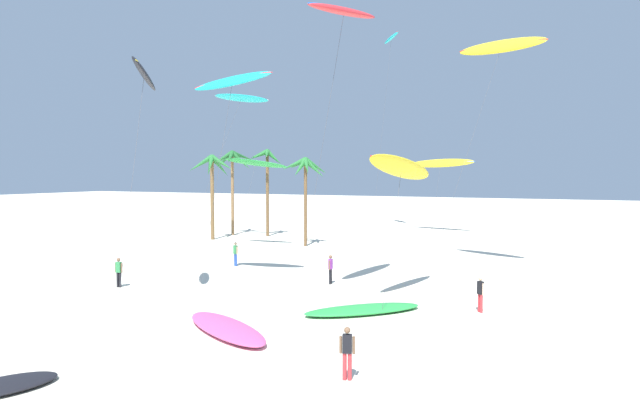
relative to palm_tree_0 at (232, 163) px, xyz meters
The scene contains 21 objects.
palm_tree_0 is the anchor object (origin of this frame).
palm_tree_1 4.70m from the palm_tree_0, 81.28° to the right, with size 4.53×4.26×8.47m.
palm_tree_2 4.02m from the palm_tree_0, ahead, with size 3.75×3.67×9.13m.
palm_tree_3 12.52m from the palm_tree_0, 25.11° to the right, with size 4.12×3.99×8.09m.
flying_kite_0 28.19m from the palm_tree_0, 56.33° to the right, with size 5.41×3.98×12.89m.
flying_kite_1 34.45m from the palm_tree_0, 41.63° to the right, with size 2.17×7.57×7.96m.
flying_kite_2 34.27m from the palm_tree_0, 46.52° to the right, with size 2.44×6.85×15.75m.
flying_kite_4 14.67m from the palm_tree_0, 53.14° to the right, with size 5.04×7.14×13.48m.
flying_kite_7 22.89m from the palm_tree_0, 31.30° to the left, with size 8.07×11.13×8.40m.
flying_kite_8 22.94m from the palm_tree_0, 39.47° to the left, with size 3.39×7.96×22.44m.
flying_kite_9 32.72m from the palm_tree_0, 64.16° to the right, with size 4.95×7.76×12.58m.
flying_kite_10 3.40m from the palm_tree_0, 12.08° to the right, with size 6.91×5.65×8.46m.
flying_kite_11 32.40m from the palm_tree_0, 22.44° to the right, with size 6.47×9.01×15.76m.
grounded_kite_0 39.34m from the palm_tree_0, 56.87° to the right, with size 6.32×4.92×0.38m.
grounded_kite_1 45.34m from the palm_tree_0, 65.51° to the right, with size 2.83×3.71×0.26m.
grounded_kite_2 37.43m from the palm_tree_0, 46.85° to the right, with size 5.45×5.46×0.33m.
person_foreground_walker 30.18m from the palm_tree_0, 45.13° to the right, with size 0.23×0.51×1.75m.
person_near_left 29.52m from the palm_tree_0, 69.65° to the right, with size 0.51×0.23×1.72m.
person_near_right 45.51m from the palm_tree_0, 51.83° to the right, with size 0.49×0.28×1.73m.
person_mid_field 22.25m from the palm_tree_0, 55.93° to the right, with size 0.47×0.31×1.72m.
person_far_watcher 39.27m from the palm_tree_0, 38.89° to the right, with size 0.39×0.38×1.73m.
Camera 1 is at (11.30, -7.04, 6.66)m, focal length 32.71 mm.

